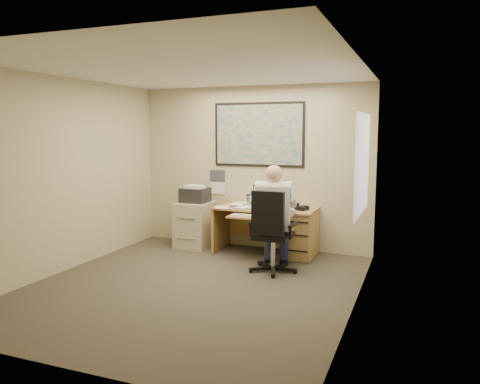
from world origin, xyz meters
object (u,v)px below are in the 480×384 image
at_px(office_chair, 272,248).
at_px(filing_cabinet, 195,220).
at_px(desk, 286,228).
at_px(person, 274,219).

bearing_deg(office_chair, filing_cabinet, 151.00).
relative_size(desk, filing_cabinet, 1.52).
height_order(desk, person, person).
xyz_separation_m(filing_cabinet, office_chair, (1.66, -0.94, -0.11)).
bearing_deg(desk, person, -85.20).
distance_m(desk, office_chair, 0.97).
relative_size(filing_cabinet, office_chair, 0.91).
xyz_separation_m(filing_cabinet, person, (1.66, -0.86, 0.29)).
height_order(office_chair, person, person).
distance_m(filing_cabinet, office_chair, 1.91).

